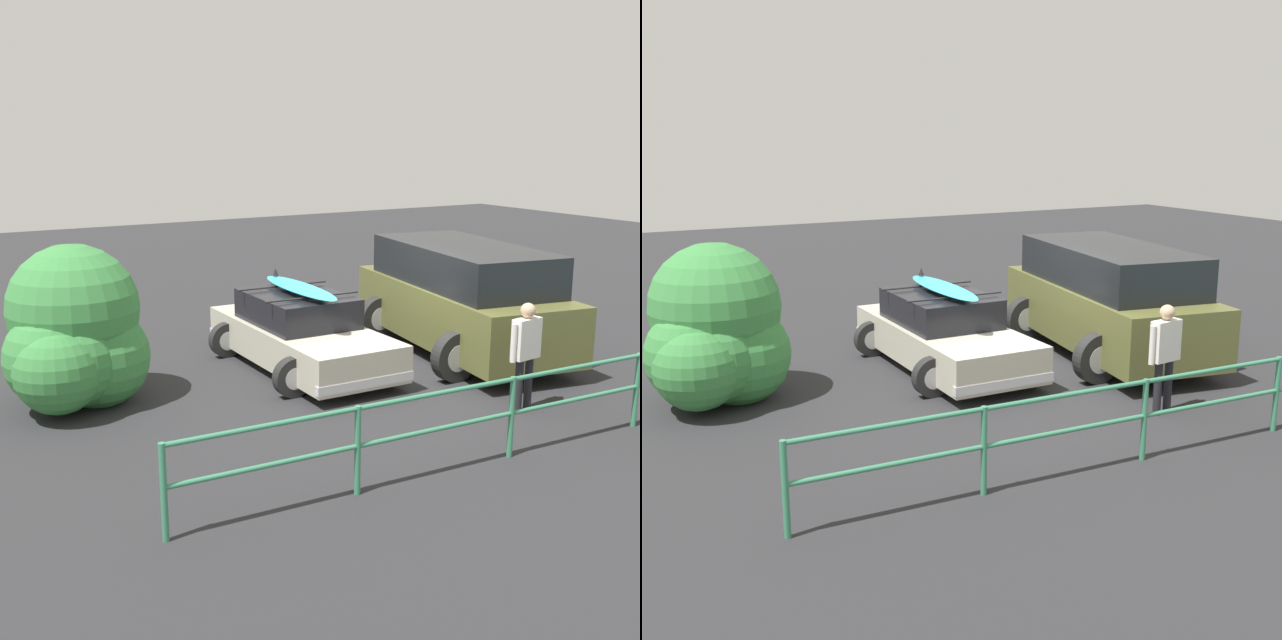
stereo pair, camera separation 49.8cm
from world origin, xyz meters
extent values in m
cube|color=#28282B|center=(0.00, 0.00, -0.01)|extent=(44.00, 44.00, 0.02)
cube|color=#B7B29E|center=(0.75, -0.71, 0.46)|extent=(1.67, 4.04, 0.58)
cube|color=black|center=(0.75, -0.87, 1.00)|extent=(1.45, 1.95, 0.49)
cube|color=silver|center=(0.77, 1.26, 0.29)|extent=(1.66, 0.12, 0.14)
cube|color=silver|center=(0.72, -2.68, 0.29)|extent=(1.66, 0.12, 0.14)
cylinder|color=black|center=(-0.07, 0.55, 0.30)|extent=(0.61, 0.18, 0.61)
cylinder|color=#B7B7BC|center=(-0.07, 0.55, 0.30)|extent=(0.34, 0.19, 0.34)
cylinder|color=black|center=(1.59, 0.53, 0.30)|extent=(0.61, 0.18, 0.61)
cylinder|color=#B7B7BC|center=(1.59, 0.53, 0.30)|extent=(0.34, 0.19, 0.34)
cylinder|color=black|center=(-0.10, -1.95, 0.30)|extent=(0.61, 0.18, 0.61)
cylinder|color=#B7B7BC|center=(-0.10, -1.95, 0.30)|extent=(0.34, 0.19, 0.34)
cylinder|color=black|center=(1.56, -1.97, 0.30)|extent=(0.61, 0.18, 0.61)
cylinder|color=#B7B7BC|center=(1.56, -1.97, 0.30)|extent=(0.34, 0.19, 0.34)
cylinder|color=black|center=(0.75, -0.34, 1.28)|extent=(1.71, 0.05, 0.03)
cylinder|color=black|center=(0.74, -1.40, 1.28)|extent=(1.71, 0.05, 0.03)
ellipsoid|color=#33B7D6|center=(0.70, -0.85, 1.34)|extent=(0.64, 2.43, 0.09)
cone|color=black|center=(0.66, -1.81, 1.46)|extent=(0.10, 0.10, 0.14)
cube|color=brown|center=(-2.17, -0.11, 0.75)|extent=(2.64, 5.03, 0.99)
cube|color=black|center=(-2.17, -0.11, 1.59)|extent=(2.32, 3.97, 0.70)
cylinder|color=black|center=(-2.58, -2.57, 0.85)|extent=(0.74, 0.30, 0.72)
cylinder|color=black|center=(-2.88, 1.46, 0.40)|extent=(0.80, 0.22, 0.80)
cylinder|color=#B7B7BC|center=(-2.88, 1.46, 0.40)|extent=(0.44, 0.23, 0.44)
cylinder|color=black|center=(-0.99, 1.15, 0.40)|extent=(0.80, 0.22, 0.80)
cylinder|color=#B7B7BC|center=(-0.99, 1.15, 0.40)|extent=(0.44, 0.23, 0.44)
cylinder|color=black|center=(-3.35, -1.37, 0.40)|extent=(0.80, 0.22, 0.80)
cylinder|color=#B7B7BC|center=(-3.35, -1.37, 0.40)|extent=(0.44, 0.23, 0.44)
cylinder|color=black|center=(-1.46, -1.69, 0.40)|extent=(0.80, 0.22, 0.80)
cylinder|color=#B7B7BC|center=(-1.46, -1.69, 0.40)|extent=(0.44, 0.23, 0.44)
cylinder|color=black|center=(-1.05, 2.69, 0.39)|extent=(0.11, 0.11, 0.77)
cylinder|color=black|center=(-0.85, 2.71, 0.39)|extent=(0.11, 0.11, 0.77)
cube|color=silver|center=(-0.95, 2.70, 1.06)|extent=(0.47, 0.23, 0.58)
sphere|color=#D6A884|center=(-0.95, 2.70, 1.47)|extent=(0.21, 0.21, 0.21)
cylinder|color=silver|center=(-1.21, 2.67, 1.04)|extent=(0.08, 0.08, 0.55)
cylinder|color=silver|center=(-0.69, 2.73, 1.04)|extent=(0.08, 0.08, 0.55)
cylinder|color=#387F5B|center=(-1.80, 3.92, 0.51)|extent=(0.07, 0.07, 1.02)
cylinder|color=#387F5B|center=(0.37, 3.84, 0.51)|extent=(0.07, 0.07, 1.02)
cylinder|color=#387F5B|center=(2.55, 3.77, 0.51)|extent=(0.07, 0.07, 1.02)
cylinder|color=#387F5B|center=(4.72, 3.69, 0.51)|extent=(0.07, 0.07, 1.02)
cylinder|color=#387F5B|center=(0.37, 3.84, 0.99)|extent=(8.69, 0.36, 0.06)
cylinder|color=#387F5B|center=(0.37, 3.84, 0.56)|extent=(8.69, 0.36, 0.06)
cylinder|color=brown|center=(4.39, -0.87, 0.20)|extent=(0.33, 0.33, 0.39)
sphere|color=#387F3D|center=(4.54, -0.52, 0.76)|extent=(1.39, 1.39, 1.39)
sphere|color=#387F3D|center=(4.81, -0.28, 0.70)|extent=(1.22, 1.22, 1.22)
sphere|color=#387F3D|center=(4.15, -0.69, 0.70)|extent=(1.51, 1.51, 1.51)
sphere|color=#387F3D|center=(4.40, -0.90, 1.39)|extent=(1.89, 1.89, 1.89)
sphere|color=#387F3D|center=(4.47, -1.23, 0.68)|extent=(1.50, 1.50, 1.50)
sphere|color=#387F3D|center=(4.77, -0.58, 0.79)|extent=(1.43, 1.43, 1.43)
camera|label=1|loc=(7.01, 10.58, 3.93)|focal=45.00mm
camera|label=2|loc=(6.58, 10.82, 3.93)|focal=45.00mm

